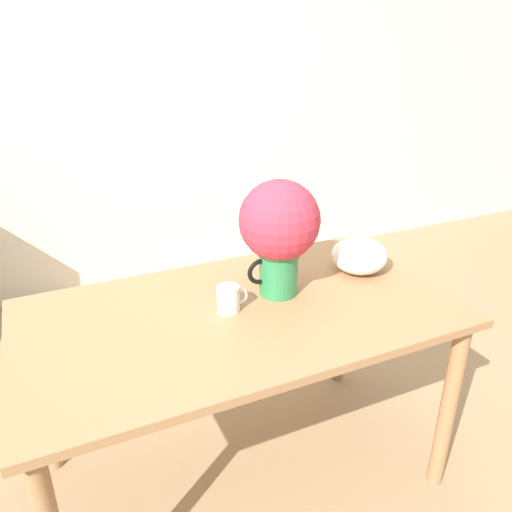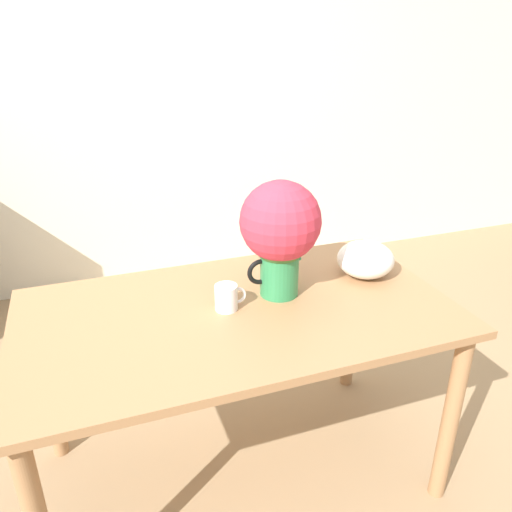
# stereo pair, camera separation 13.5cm
# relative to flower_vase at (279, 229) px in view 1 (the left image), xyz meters

# --- Properties ---
(ground_plane) EXTENTS (12.00, 12.00, 0.00)m
(ground_plane) POSITION_rel_flower_vase_xyz_m (-0.16, -0.22, -1.01)
(ground_plane) COLOR #9E7F5B
(wall_back) EXTENTS (8.00, 0.05, 2.60)m
(wall_back) POSITION_rel_flower_vase_xyz_m (-0.16, 1.86, 0.29)
(wall_back) COLOR #EDE5CC
(wall_back) RESTS_ON ground_plane
(table) EXTENTS (1.49, 0.83, 0.76)m
(table) POSITION_rel_flower_vase_xyz_m (-0.18, -0.06, -0.35)
(table) COLOR #A3754C
(table) RESTS_ON ground_plane
(flower_vase) EXTENTS (0.29, 0.29, 0.42)m
(flower_vase) POSITION_rel_flower_vase_xyz_m (0.00, 0.00, 0.00)
(flower_vase) COLOR #2D844C
(flower_vase) RESTS_ON table
(coffee_mug) EXTENTS (0.11, 0.08, 0.09)m
(coffee_mug) POSITION_rel_flower_vase_xyz_m (-0.21, -0.04, -0.20)
(coffee_mug) COLOR white
(coffee_mug) RESTS_ON table
(white_bowl) EXTENTS (0.22, 0.22, 0.14)m
(white_bowl) POSITION_rel_flower_vase_xyz_m (0.37, 0.03, -0.18)
(white_bowl) COLOR white
(white_bowl) RESTS_ON table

